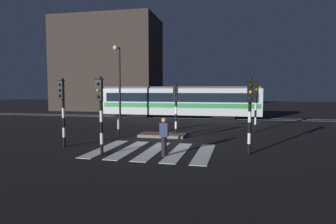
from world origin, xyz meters
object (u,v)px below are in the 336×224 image
object	(u,v)px
traffic_light_corner_far_right	(256,98)
pedestrian_waiting_at_kerb	(164,137)
traffic_light_kerb_mid_left	(100,104)
traffic_light_median_centre	(176,102)
bollard_island_edge	(118,128)
traffic_light_corner_near_right	(250,105)
tram	(180,101)
street_lamp_trackside_left	(119,74)
traffic_light_corner_near_left	(62,102)

from	to	relation	value
traffic_light_corner_far_right	pedestrian_waiting_at_kerb	bearing A→B (deg)	-118.42
traffic_light_kerb_mid_left	traffic_light_median_centre	bearing A→B (deg)	68.94
traffic_light_median_centre	pedestrian_waiting_at_kerb	bearing A→B (deg)	-84.82
traffic_light_kerb_mid_left	pedestrian_waiting_at_kerb	xyz separation A→B (m)	(2.78, 0.41, -1.43)
traffic_light_corner_far_right	traffic_light_median_centre	distance (m)	5.85
pedestrian_waiting_at_kerb	bollard_island_edge	xyz separation A→B (m)	(-3.91, 4.47, -0.32)
traffic_light_corner_far_right	traffic_light_corner_near_right	xyz separation A→B (m)	(-0.89, -7.36, -0.08)
pedestrian_waiting_at_kerb	bollard_island_edge	distance (m)	5.95
bollard_island_edge	tram	bearing A→B (deg)	82.67
street_lamp_trackside_left	pedestrian_waiting_at_kerb	size ratio (longest dim) A/B	4.00
tram	pedestrian_waiting_at_kerb	distance (m)	17.68
bollard_island_edge	traffic_light_corner_far_right	bearing A→B (deg)	25.05
traffic_light_kerb_mid_left	bollard_island_edge	bearing A→B (deg)	103.03
traffic_light_corner_near_right	traffic_light_corner_far_right	bearing A→B (deg)	83.10
traffic_light_corner_near_right	traffic_light_kerb_mid_left	world-z (taller)	traffic_light_kerb_mid_left
traffic_light_corner_near_left	pedestrian_waiting_at_kerb	world-z (taller)	traffic_light_corner_near_left
bollard_island_edge	traffic_light_corner_near_left	bearing A→B (deg)	-113.35
traffic_light_kerb_mid_left	traffic_light_corner_near_left	bearing A→B (deg)	154.12
traffic_light_corner_far_right	bollard_island_edge	xyz separation A→B (m)	(-8.47, -3.96, -1.77)
traffic_light_corner_near_right	traffic_light_median_centre	size ratio (longest dim) A/B	1.05
traffic_light_corner_near_left	street_lamp_trackside_left	size ratio (longest dim) A/B	0.51
traffic_light_corner_far_right	street_lamp_trackside_left	xyz separation A→B (m)	(-11.74, 4.36, 2.04)
traffic_light_corner_far_right	bollard_island_edge	bearing A→B (deg)	-154.95
tram	bollard_island_edge	distance (m)	13.20
street_lamp_trackside_left	bollard_island_edge	bearing A→B (deg)	-68.58
traffic_light_corner_far_right	street_lamp_trackside_left	bearing A→B (deg)	159.64
traffic_light_corner_near_right	traffic_light_kerb_mid_left	size ratio (longest dim) A/B	0.98
street_lamp_trackside_left	pedestrian_waiting_at_kerb	xyz separation A→B (m)	(7.17, -12.79, -3.49)
street_lamp_trackside_left	traffic_light_median_centre	bearing A→B (deg)	-47.49
tram	traffic_light_corner_far_right	bearing A→B (deg)	-53.18
traffic_light_corner_near_right	traffic_light_corner_near_left	size ratio (longest dim) A/B	0.98
traffic_light_corner_near_right	bollard_island_edge	world-z (taller)	traffic_light_corner_near_right
traffic_light_corner_near_left	bollard_island_edge	bearing A→B (deg)	66.65
street_lamp_trackside_left	traffic_light_corner_near_left	bearing A→B (deg)	-81.81
traffic_light_median_centre	bollard_island_edge	bearing A→B (deg)	-163.11
traffic_light_corner_far_right	traffic_light_kerb_mid_left	xyz separation A→B (m)	(-7.34, -8.85, -0.03)
traffic_light_kerb_mid_left	street_lamp_trackside_left	xyz separation A→B (m)	(-4.39, 13.20, 2.06)
traffic_light_corner_far_right	traffic_light_corner_near_left	bearing A→B (deg)	-143.02
street_lamp_trackside_left	tram	bearing A→B (deg)	43.74
traffic_light_corner_near_right	traffic_light_kerb_mid_left	xyz separation A→B (m)	(-6.45, -1.48, 0.05)
traffic_light_corner_near_left	tram	distance (m)	16.95
traffic_light_median_centre	pedestrian_waiting_at_kerb	distance (m)	5.68
traffic_light_median_centre	bollard_island_edge	world-z (taller)	traffic_light_median_centre
traffic_light_corner_far_right	pedestrian_waiting_at_kerb	xyz separation A→B (m)	(-4.56, -8.43, -1.46)
pedestrian_waiting_at_kerb	traffic_light_median_centre	bearing A→B (deg)	95.18
traffic_light_corner_far_right	pedestrian_waiting_at_kerb	size ratio (longest dim) A/B	2.07
pedestrian_waiting_at_kerb	traffic_light_corner_far_right	bearing A→B (deg)	61.58
traffic_light_corner_near_left	traffic_light_kerb_mid_left	distance (m)	2.98
pedestrian_waiting_at_kerb	bollard_island_edge	size ratio (longest dim) A/B	1.54
traffic_light_corner_near_right	street_lamp_trackside_left	size ratio (longest dim) A/B	0.50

